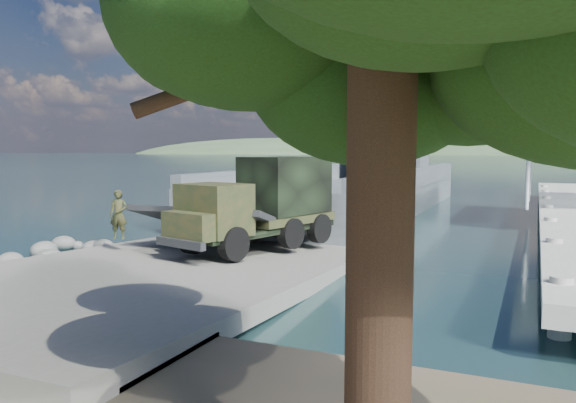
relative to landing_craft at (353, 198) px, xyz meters
name	(u,v)px	position (x,y,z in m)	size (l,w,h in m)	color
ground	(183,274)	(0.79, -21.71, -0.88)	(1400.00, 1400.00, 0.00)	#1C3D43
boat_ramp	(165,273)	(0.79, -22.71, -0.63)	(10.00, 18.00, 0.50)	slate
shoreline_rocks	(58,258)	(-5.41, -21.21, -0.88)	(3.20, 5.60, 0.90)	#575654
landing_craft	(353,198)	(0.00, 0.00, 0.00)	(9.50, 36.18, 10.71)	#4D555B
military_truck	(263,203)	(2.17, -18.40, 1.33)	(4.10, 7.70, 3.43)	black
soldier	(119,225)	(-2.50, -21.03, 0.54)	(0.67, 0.44, 1.84)	#21321B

